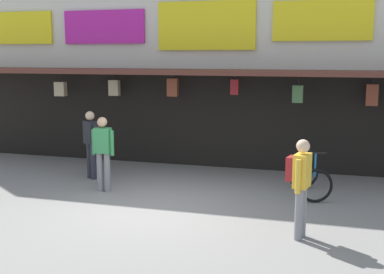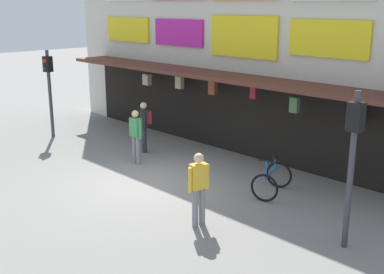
% 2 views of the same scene
% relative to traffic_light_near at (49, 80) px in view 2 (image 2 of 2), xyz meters
% --- Properties ---
extents(ground_plane, '(80.00, 80.00, 0.00)m').
position_rel_traffic_light_near_xyz_m(ground_plane, '(6.24, -0.60, -2.14)').
color(ground_plane, gray).
extents(shopfront, '(18.00, 2.60, 8.00)m').
position_rel_traffic_light_near_xyz_m(shopfront, '(6.24, 3.97, 1.82)').
color(shopfront, beige).
rests_on(shopfront, ground).
extents(traffic_light_near, '(0.34, 0.35, 3.20)m').
position_rel_traffic_light_near_xyz_m(traffic_light_near, '(0.00, 0.00, 0.00)').
color(traffic_light_near, '#38383D').
rests_on(traffic_light_near, ground).
extents(traffic_light_far, '(0.28, 0.33, 3.20)m').
position_rel_traffic_light_near_xyz_m(traffic_light_far, '(11.86, 0.02, 0.00)').
color(traffic_light_far, '#38383D').
rests_on(traffic_light_far, ground).
extents(bicycle_parked, '(1.03, 1.32, 1.05)m').
position_rel_traffic_light_near_xyz_m(bicycle_parked, '(9.11, 1.23, -1.75)').
color(bicycle_parked, black).
rests_on(bicycle_parked, ground).
extents(pedestrian_in_red, '(0.48, 0.47, 1.68)m').
position_rel_traffic_light_near_xyz_m(pedestrian_in_red, '(3.89, 1.27, -1.16)').
color(pedestrian_in_red, '#2D2D38').
rests_on(pedestrian_in_red, ground).
extents(pedestrian_in_blue, '(0.41, 0.52, 1.68)m').
position_rel_traffic_light_near_xyz_m(pedestrian_in_blue, '(9.09, -1.41, -1.16)').
color(pedestrian_in_blue, gray).
rests_on(pedestrian_in_blue, ground).
extents(pedestrian_in_white, '(0.53, 0.23, 1.68)m').
position_rel_traffic_light_near_xyz_m(pedestrian_in_white, '(4.67, 0.29, -1.19)').
color(pedestrian_in_white, gray).
rests_on(pedestrian_in_white, ground).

